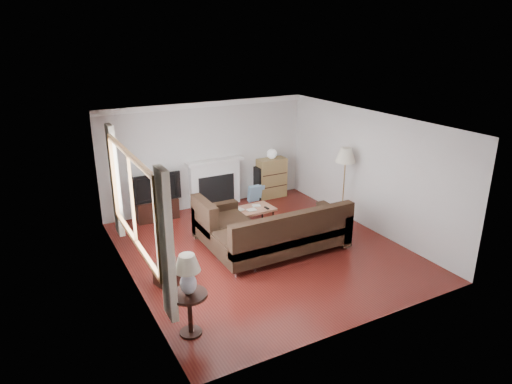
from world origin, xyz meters
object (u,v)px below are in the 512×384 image
sectional_sofa (283,232)px  coffee_table (250,218)px  tv_stand (157,209)px  bookshelf (272,178)px  side_table (190,314)px  floor_lamp (344,186)px

sectional_sofa → coffee_table: 1.42m
tv_stand → coffee_table: size_ratio=0.88×
bookshelf → side_table: size_ratio=1.56×
sectional_sofa → side_table: sectional_sofa is taller
tv_stand → side_table: (-0.80, -4.26, 0.09)m
coffee_table → floor_lamp: 2.15m
bookshelf → sectional_sofa: (-1.39, -2.82, -0.05)m
sectional_sofa → floor_lamp: 2.12m
tv_stand → bookshelf: bearing=0.6°
tv_stand → bookshelf: bookshelf is taller
sectional_sofa → floor_lamp: size_ratio=1.65×
tv_stand → sectional_sofa: (1.61, -2.79, 0.22)m
tv_stand → sectional_sofa: 3.23m
bookshelf → floor_lamp: (0.57, -2.12, 0.34)m
tv_stand → side_table: size_ratio=1.44×
tv_stand → sectional_sofa: size_ratio=0.33×
coffee_table → sectional_sofa: bearing=-94.1°
bookshelf → coffee_table: (-1.36, -1.41, -0.29)m
coffee_table → floor_lamp: bearing=-23.1°
coffee_table → bookshelf: bearing=43.1°
bookshelf → sectional_sofa: size_ratio=0.36×
floor_lamp → side_table: size_ratio=2.62×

